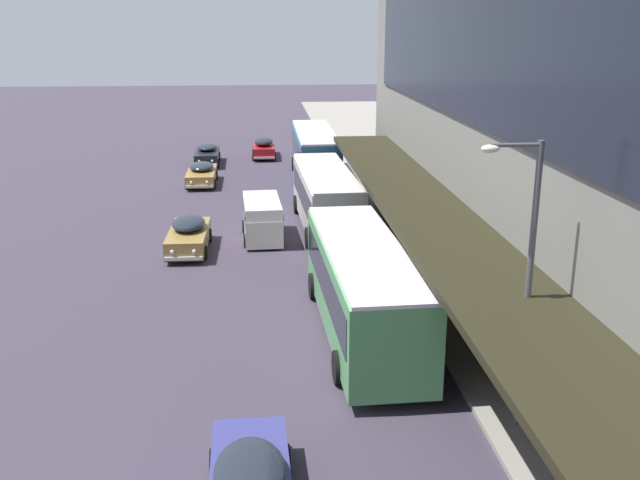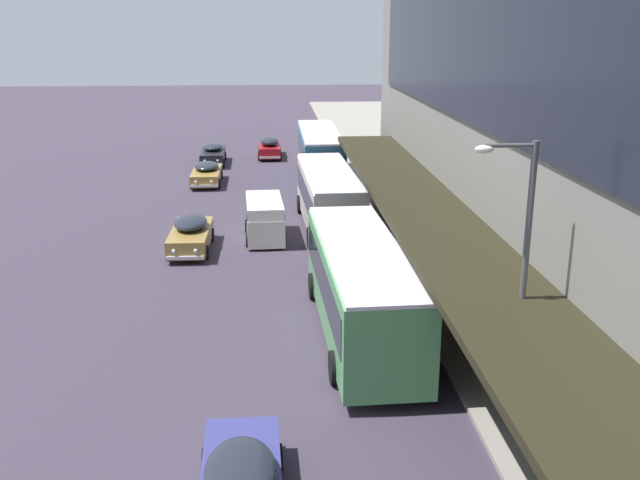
# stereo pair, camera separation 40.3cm
# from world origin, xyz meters

# --- Properties ---
(transit_bus_kerbside_front) EXTENTS (2.75, 11.21, 3.38)m
(transit_bus_kerbside_front) POSITION_xyz_m (4.03, 40.55, 1.93)
(transit_bus_kerbside_front) COLOR teal
(transit_bus_kerbside_front) RESTS_ON ground
(transit_bus_kerbside_rear) EXTENTS (3.10, 10.61, 3.19)m
(transit_bus_kerbside_rear) POSITION_xyz_m (3.70, 15.69, 1.84)
(transit_bus_kerbside_rear) COLOR #4F9456
(transit_bus_kerbside_rear) RESTS_ON ground
(transit_bus_kerbside_far) EXTENTS (2.97, 10.25, 3.07)m
(transit_bus_kerbside_far) POSITION_xyz_m (3.68, 28.83, 1.77)
(transit_bus_kerbside_far) COLOR beige
(transit_bus_kerbside_far) RESTS_ON ground
(sedan_lead_mid) EXTENTS (1.83, 4.75, 1.61)m
(sedan_lead_mid) POSITION_xyz_m (0.68, 49.80, 0.79)
(sedan_lead_mid) COLOR #A8151B
(sedan_lead_mid) RESTS_ON ground
(sedan_trailing_mid) EXTENTS (1.90, 5.03, 1.53)m
(sedan_trailing_mid) POSITION_xyz_m (-3.59, 47.29, 0.77)
(sedan_trailing_mid) COLOR black
(sedan_trailing_mid) RESTS_ON ground
(sedan_second_near) EXTENTS (1.90, 4.74, 1.55)m
(sedan_second_near) POSITION_xyz_m (-3.01, 25.75, 0.77)
(sedan_second_near) COLOR olive
(sedan_second_near) RESTS_ON ground
(sedan_lead_near) EXTENTS (1.97, 4.87, 1.40)m
(sedan_lead_near) POSITION_xyz_m (-3.49, 40.26, 0.71)
(sedan_lead_near) COLOR olive
(sedan_lead_near) RESTS_ON ground
(vw_van) EXTENTS (2.05, 4.62, 1.96)m
(vw_van) POSITION_xyz_m (0.41, 27.47, 1.10)
(vw_van) COLOR beige
(vw_van) RESTS_ON ground
(street_lamp) EXTENTS (1.50, 0.28, 7.41)m
(street_lamp) POSITION_xyz_m (6.74, 9.53, 4.43)
(street_lamp) COLOR #4C4C51
(street_lamp) RESTS_ON sidewalk_kerb
(fire_hydrant) EXTENTS (0.20, 0.40, 0.70)m
(fire_hydrant) POSITION_xyz_m (6.84, 17.73, 0.49)
(fire_hydrant) COLOR red
(fire_hydrant) RESTS_ON sidewalk_kerb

